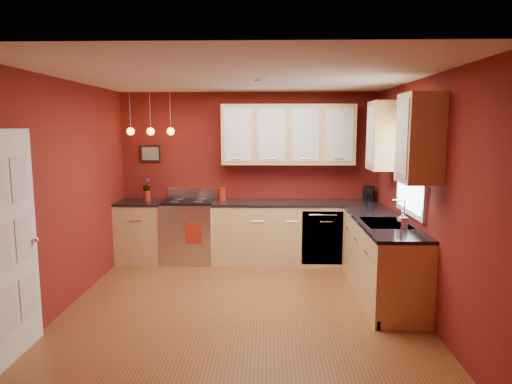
{
  "coord_description": "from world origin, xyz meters",
  "views": [
    {
      "loc": [
        0.31,
        -5.04,
        2.06
      ],
      "look_at": [
        0.14,
        1.0,
        1.2
      ],
      "focal_mm": 32.0,
      "sensor_mm": 36.0,
      "label": 1
    }
  ],
  "objects_px": {
    "soap_pump": "(402,220)",
    "sink": "(386,225)",
    "gas_range": "(189,231)",
    "coffee_maker": "(369,194)",
    "red_canister": "(222,194)"
  },
  "relations": [
    {
      "from": "gas_range",
      "to": "red_canister",
      "type": "height_order",
      "value": "red_canister"
    },
    {
      "from": "red_canister",
      "to": "soap_pump",
      "type": "distance_m",
      "value": 2.94
    },
    {
      "from": "sink",
      "to": "red_canister",
      "type": "relative_size",
      "value": 3.69
    },
    {
      "from": "gas_range",
      "to": "coffee_maker",
      "type": "distance_m",
      "value": 2.83
    },
    {
      "from": "sink",
      "to": "gas_range",
      "type": "bearing_deg",
      "value": 150.22
    },
    {
      "from": "sink",
      "to": "coffee_maker",
      "type": "bearing_deg",
      "value": 84.85
    },
    {
      "from": "sink",
      "to": "soap_pump",
      "type": "xyz_separation_m",
      "value": [
        0.1,
        -0.32,
        0.12
      ]
    },
    {
      "from": "soap_pump",
      "to": "sink",
      "type": "bearing_deg",
      "value": 107.28
    },
    {
      "from": "coffee_maker",
      "to": "soap_pump",
      "type": "bearing_deg",
      "value": -70.08
    },
    {
      "from": "red_canister",
      "to": "gas_range",
      "type": "bearing_deg",
      "value": -167.32
    },
    {
      "from": "gas_range",
      "to": "coffee_maker",
      "type": "bearing_deg",
      "value": 2.91
    },
    {
      "from": "red_canister",
      "to": "soap_pump",
      "type": "xyz_separation_m",
      "value": [
        2.21,
        -1.94,
        0.0
      ]
    },
    {
      "from": "sink",
      "to": "soap_pump",
      "type": "height_order",
      "value": "sink"
    },
    {
      "from": "gas_range",
      "to": "sink",
      "type": "xyz_separation_m",
      "value": [
        2.62,
        -1.5,
        0.43
      ]
    },
    {
      "from": "red_canister",
      "to": "soap_pump",
      "type": "relative_size",
      "value": 0.96
    }
  ]
}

